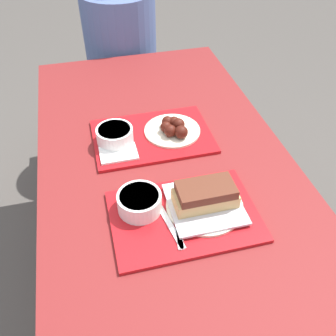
% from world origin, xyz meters
% --- Properties ---
extents(ground_plane, '(12.00, 12.00, 0.00)m').
position_xyz_m(ground_plane, '(0.00, 0.00, 0.00)').
color(ground_plane, '#4C4742').
extents(picnic_table, '(0.85, 1.77, 0.77)m').
position_xyz_m(picnic_table, '(0.00, 0.00, 0.68)').
color(picnic_table, maroon).
rests_on(picnic_table, ground_plane).
extents(picnic_bench_far, '(0.81, 0.28, 0.48)m').
position_xyz_m(picnic_bench_far, '(0.00, 1.10, 0.40)').
color(picnic_bench_far, maroon).
rests_on(picnic_bench_far, ground_plane).
extents(tray_near, '(0.42, 0.29, 0.01)m').
position_xyz_m(tray_near, '(-0.01, -0.18, 0.78)').
color(tray_near, '#B21419').
rests_on(tray_near, picnic_table).
extents(tray_far, '(0.42, 0.29, 0.01)m').
position_xyz_m(tray_far, '(-0.02, 0.21, 0.78)').
color(tray_far, '#B21419').
rests_on(tray_far, picnic_table).
extents(bowl_coleslaw_near, '(0.13, 0.13, 0.06)m').
position_xyz_m(bowl_coleslaw_near, '(-0.13, -0.13, 0.81)').
color(bowl_coleslaw_near, white).
rests_on(bowl_coleslaw_near, tray_near).
extents(brisket_sandwich_plate, '(0.23, 0.23, 0.08)m').
position_xyz_m(brisket_sandwich_plate, '(0.06, -0.17, 0.81)').
color(brisket_sandwich_plate, beige).
rests_on(brisket_sandwich_plate, tray_near).
extents(plastic_fork_near, '(0.04, 0.17, 0.00)m').
position_xyz_m(plastic_fork_near, '(-0.06, -0.21, 0.79)').
color(plastic_fork_near, white).
rests_on(plastic_fork_near, tray_near).
extents(plastic_knife_near, '(0.04, 0.17, 0.00)m').
position_xyz_m(plastic_knife_near, '(-0.04, -0.21, 0.79)').
color(plastic_knife_near, white).
rests_on(plastic_knife_near, tray_near).
extents(condiment_packet, '(0.04, 0.03, 0.01)m').
position_xyz_m(condiment_packet, '(-0.02, -0.12, 0.79)').
color(condiment_packet, teal).
rests_on(condiment_packet, tray_near).
extents(bowl_coleslaw_far, '(0.13, 0.13, 0.06)m').
position_xyz_m(bowl_coleslaw_far, '(-0.15, 0.20, 0.81)').
color(bowl_coleslaw_far, white).
rests_on(bowl_coleslaw_far, tray_far).
extents(wings_plate_far, '(0.20, 0.20, 0.06)m').
position_xyz_m(wings_plate_far, '(0.06, 0.20, 0.80)').
color(wings_plate_far, beige).
rests_on(wings_plate_far, tray_far).
extents(napkin_far, '(0.13, 0.09, 0.01)m').
position_xyz_m(napkin_far, '(-0.15, 0.13, 0.79)').
color(napkin_far, white).
rests_on(napkin_far, tray_far).
extents(person_seated_across, '(0.38, 0.38, 0.74)m').
position_xyz_m(person_seated_across, '(-0.00, 1.10, 0.78)').
color(person_seated_across, '#4C6093').
rests_on(person_seated_across, picnic_bench_far).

